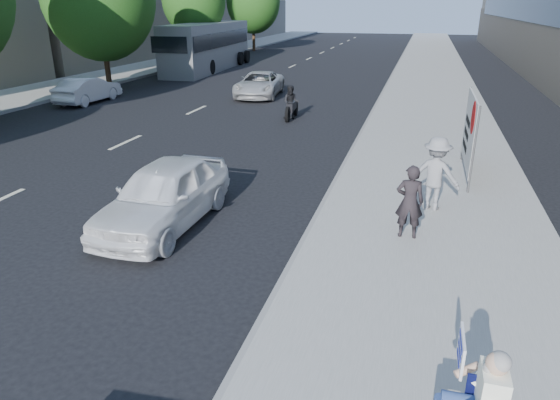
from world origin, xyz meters
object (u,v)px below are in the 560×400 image
(protest_banner, at_px, (469,131))
(bus, at_px, (208,47))
(white_sedan_near, at_px, (164,194))
(seated_protester, at_px, (476,395))
(white_sedan_mid, at_px, (88,90))
(pedestrian_woman, at_px, (410,202))
(motorcycle, at_px, (291,104))
(jogger, at_px, (436,174))
(white_sedan_far, at_px, (259,84))

(protest_banner, xyz_separation_m, bus, (-16.81, 21.21, 0.23))
(protest_banner, bearing_deg, white_sedan_near, -142.68)
(seated_protester, xyz_separation_m, white_sedan_mid, (-16.76, 17.03, -0.24))
(pedestrian_woman, relative_size, motorcycle, 0.75)
(jogger, xyz_separation_m, white_sedan_far, (-8.78, 14.09, -0.38))
(jogger, height_order, pedestrian_woman, jogger)
(white_sedan_near, distance_m, white_sedan_mid, 16.30)
(white_sedan_far, bearing_deg, protest_banner, -55.39)
(white_sedan_near, xyz_separation_m, motorcycle, (-0.04, 11.34, -0.08))
(white_sedan_far, xyz_separation_m, bus, (-7.16, 9.97, 1.01))
(seated_protester, distance_m, white_sedan_near, 7.70)
(jogger, bearing_deg, white_sedan_near, 35.81)
(protest_banner, height_order, white_sedan_far, protest_banner)
(jogger, bearing_deg, pedestrian_woman, 88.32)
(white_sedan_mid, distance_m, bus, 13.98)
(white_sedan_near, relative_size, motorcycle, 2.05)
(seated_protester, bearing_deg, white_sedan_near, 142.08)
(jogger, bearing_deg, bus, -41.50)
(bus, bearing_deg, white_sedan_mid, -94.48)
(protest_banner, bearing_deg, white_sedan_far, 130.61)
(seated_protester, relative_size, bus, 0.11)
(white_sedan_near, height_order, white_sedan_mid, white_sedan_near)
(protest_banner, height_order, white_sedan_mid, protest_banner)
(seated_protester, bearing_deg, bus, 117.76)
(white_sedan_near, relative_size, white_sedan_mid, 1.10)
(seated_protester, relative_size, motorcycle, 0.64)
(white_sedan_mid, xyz_separation_m, white_sedan_far, (7.63, 3.97, -0.00))
(jogger, distance_m, white_sedan_far, 16.60)
(pedestrian_woman, relative_size, white_sedan_near, 0.37)
(white_sedan_mid, height_order, bus, bus)
(white_sedan_mid, relative_size, bus, 0.31)
(jogger, distance_m, protest_banner, 3.00)
(white_sedan_mid, height_order, white_sedan_far, same)
(jogger, relative_size, protest_banner, 0.56)
(white_sedan_mid, relative_size, motorcycle, 1.87)
(jogger, relative_size, white_sedan_mid, 0.45)
(seated_protester, xyz_separation_m, pedestrian_woman, (-0.86, 5.22, 0.04))
(jogger, distance_m, motorcycle, 10.82)
(seated_protester, height_order, white_sedan_far, seated_protester)
(seated_protester, height_order, bus, bus)
(seated_protester, height_order, motorcycle, seated_protester)
(white_sedan_mid, distance_m, white_sedan_far, 8.60)
(protest_banner, height_order, motorcycle, protest_banner)
(motorcycle, bearing_deg, white_sedan_far, 116.37)
(jogger, xyz_separation_m, white_sedan_near, (-5.72, -2.18, -0.29))
(seated_protester, distance_m, pedestrian_woman, 5.29)
(protest_banner, bearing_deg, bus, 128.39)
(white_sedan_far, xyz_separation_m, motorcycle, (3.02, -4.93, 0.01))
(seated_protester, distance_m, jogger, 6.92)
(white_sedan_near, distance_m, bus, 28.17)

